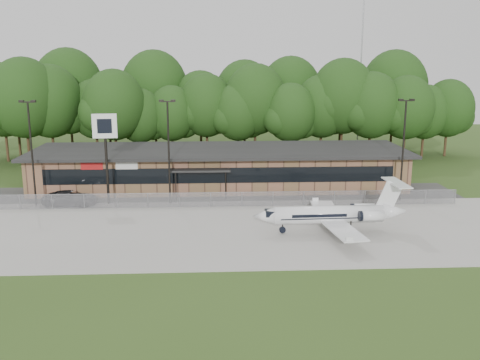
{
  "coord_description": "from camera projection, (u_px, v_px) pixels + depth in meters",
  "views": [
    {
      "loc": [
        -0.63,
        -34.64,
        13.95
      ],
      "look_at": [
        1.67,
        12.0,
        3.38
      ],
      "focal_mm": 40.0,
      "sensor_mm": 36.0,
      "label": 1
    }
  ],
  "objects": [
    {
      "name": "fence",
      "position": [
        221.0,
        200.0,
        51.29
      ],
      "size": [
        46.0,
        0.04,
        1.52
      ],
      "color": "gray",
      "rests_on": "ground"
    },
    {
      "name": "suv",
      "position": [
        70.0,
        198.0,
        52.03
      ],
      "size": [
        5.37,
        2.81,
        1.44
      ],
      "primitive_type": "imported",
      "rotation": [
        0.0,
        0.0,
        1.49
      ],
      "color": "#2F3032",
      "rests_on": "ground"
    },
    {
      "name": "treeline",
      "position": [
        218.0,
        106.0,
        76.11
      ],
      "size": [
        72.0,
        12.0,
        15.0
      ],
      "primitive_type": null,
      "color": "#1B3410",
      "rests_on": "ground"
    },
    {
      "name": "parking_lot",
      "position": [
        221.0,
        196.0,
        55.84
      ],
      "size": [
        50.0,
        9.0,
        0.06
      ],
      "primitive_type": "cube",
      "color": "#383835",
      "rests_on": "ground"
    },
    {
      "name": "business_jet",
      "position": [
        334.0,
        215.0,
        43.56
      ],
      "size": [
        12.75,
        11.34,
        4.3
      ],
      "rotation": [
        0.0,
        0.0,
        0.04
      ],
      "color": "white",
      "rests_on": "ground"
    },
    {
      "name": "light_pole_left",
      "position": [
        31.0,
        145.0,
        50.74
      ],
      "size": [
        1.55,
        0.3,
        10.23
      ],
      "color": "black",
      "rests_on": "ground"
    },
    {
      "name": "radio_mast",
      "position": [
        361.0,
        69.0,
        81.91
      ],
      "size": [
        0.2,
        0.2,
        25.0
      ],
      "primitive_type": "cylinder",
      "color": "gray",
      "rests_on": "ground"
    },
    {
      "name": "ground",
      "position": [
        224.0,
        266.0,
        36.85
      ],
      "size": [
        160.0,
        160.0,
        0.0
      ],
      "primitive_type": "plane",
      "color": "#334E1B",
      "rests_on": "ground"
    },
    {
      "name": "pole_sign",
      "position": [
        105.0,
        136.0,
        51.18
      ],
      "size": [
        2.34,
        0.49,
        8.89
      ],
      "rotation": [
        0.0,
        0.0,
        0.1
      ],
      "color": "black",
      "rests_on": "ground"
    },
    {
      "name": "apron",
      "position": [
        222.0,
        230.0,
        44.64
      ],
      "size": [
        64.0,
        18.0,
        0.08
      ],
      "primitive_type": "cube",
      "color": "#9E9B93",
      "rests_on": "ground"
    },
    {
      "name": "terminal",
      "position": [
        220.0,
        167.0,
        59.69
      ],
      "size": [
        41.0,
        11.65,
        4.3
      ],
      "color": "#895A44",
      "rests_on": "ground"
    },
    {
      "name": "light_pole_right",
      "position": [
        404.0,
        142.0,
        52.47
      ],
      "size": [
        1.55,
        0.3,
        10.23
      ],
      "color": "black",
      "rests_on": "ground"
    },
    {
      "name": "light_pole_mid",
      "position": [
        169.0,
        144.0,
        51.37
      ],
      "size": [
        1.55,
        0.3,
        10.23
      ],
      "color": "black",
      "rests_on": "ground"
    }
  ]
}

